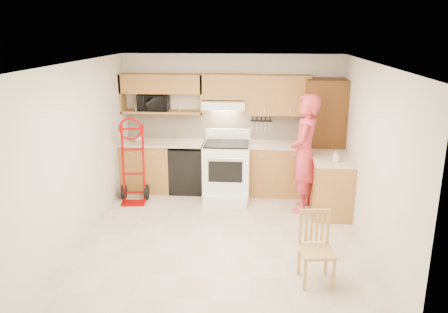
# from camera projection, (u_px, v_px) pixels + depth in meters

# --- Properties ---
(floor) EXTENTS (4.00, 4.50, 0.02)m
(floor) POSITION_uv_depth(u_px,v_px,m) (221.00, 240.00, 6.40)
(floor) COLOR beige
(floor) RESTS_ON ground
(ceiling) EXTENTS (4.00, 4.50, 0.02)m
(ceiling) POSITION_uv_depth(u_px,v_px,m) (221.00, 62.00, 5.70)
(ceiling) COLOR white
(ceiling) RESTS_ON ground
(wall_back) EXTENTS (4.00, 0.02, 2.50)m
(wall_back) POSITION_uv_depth(u_px,v_px,m) (231.00, 123.00, 8.21)
(wall_back) COLOR silver
(wall_back) RESTS_ON ground
(wall_front) EXTENTS (4.00, 0.02, 2.50)m
(wall_front) POSITION_uv_depth(u_px,v_px,m) (199.00, 227.00, 3.88)
(wall_front) COLOR silver
(wall_front) RESTS_ON ground
(wall_left) EXTENTS (0.02, 4.50, 2.50)m
(wall_left) POSITION_uv_depth(u_px,v_px,m) (78.00, 153.00, 6.20)
(wall_left) COLOR silver
(wall_left) RESTS_ON ground
(wall_right) EXTENTS (0.02, 4.50, 2.50)m
(wall_right) POSITION_uv_depth(u_px,v_px,m) (371.00, 159.00, 5.89)
(wall_right) COLOR silver
(wall_right) RESTS_ON ground
(backsplash) EXTENTS (3.92, 0.03, 0.55)m
(backsplash) POSITION_uv_depth(u_px,v_px,m) (231.00, 126.00, 8.20)
(backsplash) COLOR beige
(backsplash) RESTS_ON wall_back
(lower_cab_left) EXTENTS (0.90, 0.60, 0.90)m
(lower_cab_left) POSITION_uv_depth(u_px,v_px,m) (147.00, 167.00, 8.25)
(lower_cab_left) COLOR #A4723C
(lower_cab_left) RESTS_ON ground
(dishwasher) EXTENTS (0.60, 0.60, 0.85)m
(dishwasher) POSITION_uv_depth(u_px,v_px,m) (187.00, 169.00, 8.20)
(dishwasher) COLOR black
(dishwasher) RESTS_ON ground
(lower_cab_right) EXTENTS (1.14, 0.60, 0.90)m
(lower_cab_right) POSITION_uv_depth(u_px,v_px,m) (275.00, 170.00, 8.07)
(lower_cab_right) COLOR #A4723C
(lower_cab_right) RESTS_ON ground
(countertop_left) EXTENTS (1.50, 0.63, 0.04)m
(countertop_left) POSITION_uv_depth(u_px,v_px,m) (162.00, 143.00, 8.10)
(countertop_left) COLOR #C1AF8D
(countertop_left) RESTS_ON lower_cab_left
(countertop_right) EXTENTS (1.14, 0.63, 0.04)m
(countertop_right) POSITION_uv_depth(u_px,v_px,m) (276.00, 145.00, 7.94)
(countertop_right) COLOR #C1AF8D
(countertop_right) RESTS_ON lower_cab_right
(cab_return_right) EXTENTS (0.60, 1.00, 0.90)m
(cab_return_right) POSITION_uv_depth(u_px,v_px,m) (330.00, 186.00, 7.24)
(cab_return_right) COLOR #A4723C
(cab_return_right) RESTS_ON ground
(countertop_return) EXTENTS (0.63, 1.00, 0.04)m
(countertop_return) POSITION_uv_depth(u_px,v_px,m) (332.00, 158.00, 7.11)
(countertop_return) COLOR #C1AF8D
(countertop_return) RESTS_ON cab_return_right
(pantry_tall) EXTENTS (0.70, 0.60, 2.10)m
(pantry_tall) POSITION_uv_depth(u_px,v_px,m) (323.00, 139.00, 7.85)
(pantry_tall) COLOR #552B12
(pantry_tall) RESTS_ON ground
(upper_cab_left) EXTENTS (1.50, 0.33, 0.34)m
(upper_cab_left) POSITION_uv_depth(u_px,v_px,m) (162.00, 84.00, 7.94)
(upper_cab_left) COLOR #A4723C
(upper_cab_left) RESTS_ON wall_back
(upper_shelf_mw) EXTENTS (1.50, 0.33, 0.04)m
(upper_shelf_mw) POSITION_uv_depth(u_px,v_px,m) (163.00, 112.00, 8.08)
(upper_shelf_mw) COLOR #A4723C
(upper_shelf_mw) RESTS_ON wall_back
(upper_cab_center) EXTENTS (0.76, 0.33, 0.44)m
(upper_cab_center) POSITION_uv_depth(u_px,v_px,m) (224.00, 86.00, 7.86)
(upper_cab_center) COLOR #A4723C
(upper_cab_center) RESTS_ON wall_back
(upper_cab_right) EXTENTS (1.14, 0.33, 0.70)m
(upper_cab_right) POSITION_uv_depth(u_px,v_px,m) (278.00, 95.00, 7.83)
(upper_cab_right) COLOR #A4723C
(upper_cab_right) RESTS_ON wall_back
(range_hood) EXTENTS (0.76, 0.46, 0.14)m
(range_hood) POSITION_uv_depth(u_px,v_px,m) (224.00, 104.00, 7.89)
(range_hood) COLOR white
(range_hood) RESTS_ON wall_back
(knife_strip) EXTENTS (0.40, 0.05, 0.29)m
(knife_strip) POSITION_uv_depth(u_px,v_px,m) (261.00, 124.00, 8.12)
(knife_strip) COLOR black
(knife_strip) RESTS_ON backsplash
(microwave) EXTENTS (0.55, 0.37, 0.30)m
(microwave) POSITION_uv_depth(u_px,v_px,m) (154.00, 102.00, 8.04)
(microwave) COLOR black
(microwave) RESTS_ON upper_shelf_mw
(range) EXTENTS (0.81, 1.06, 1.19)m
(range) POSITION_uv_depth(u_px,v_px,m) (227.00, 166.00, 7.79)
(range) COLOR white
(range) RESTS_ON ground
(person) EXTENTS (0.63, 0.80, 1.94)m
(person) POSITION_uv_depth(u_px,v_px,m) (304.00, 154.00, 7.19)
(person) COLOR #D03646
(person) RESTS_ON ground
(hand_truck) EXTENTS (0.58, 0.54, 1.35)m
(hand_truck) POSITION_uv_depth(u_px,v_px,m) (132.00, 165.00, 7.60)
(hand_truck) COLOR #9C0403
(hand_truck) RESTS_ON ground
(dining_chair) EXTENTS (0.44, 0.47, 0.86)m
(dining_chair) POSITION_uv_depth(u_px,v_px,m) (317.00, 249.00, 5.20)
(dining_chair) COLOR tan
(dining_chair) RESTS_ON ground
(soap_bottle) EXTENTS (0.08, 0.09, 0.17)m
(soap_bottle) POSITION_uv_depth(u_px,v_px,m) (335.00, 156.00, 6.84)
(soap_bottle) COLOR white
(soap_bottle) RESTS_ON countertop_return
(bowl) EXTENTS (0.31, 0.31, 0.06)m
(bowl) POSITION_uv_depth(u_px,v_px,m) (139.00, 140.00, 8.12)
(bowl) COLOR white
(bowl) RESTS_ON countertop_left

